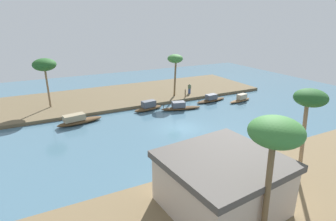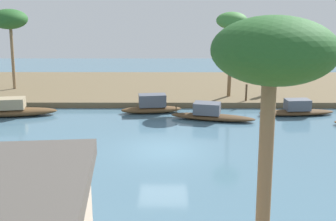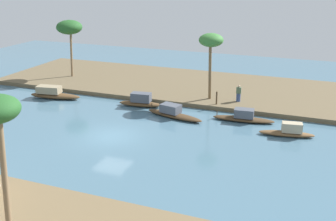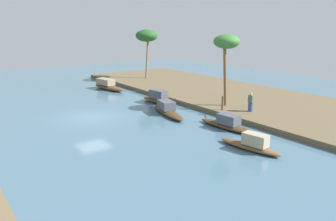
# 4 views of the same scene
# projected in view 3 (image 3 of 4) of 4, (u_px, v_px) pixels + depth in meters

# --- Properties ---
(river_water) EXTENTS (68.42, 68.42, 0.00)m
(river_water) POSITION_uv_depth(u_px,v_px,m) (111.00, 136.00, 30.51)
(river_water) COLOR #476B7F
(river_water) RESTS_ON ground
(riverbank_left) EXTENTS (38.78, 12.72, 0.41)m
(riverbank_left) POSITION_uv_depth(u_px,v_px,m) (178.00, 84.00, 43.51)
(riverbank_left) COLOR brown
(riverbank_left) RESTS_ON ground
(sampan_foreground) EXTENTS (4.15, 1.58, 1.28)m
(sampan_foreground) POSITION_uv_depth(u_px,v_px,m) (141.00, 101.00, 37.01)
(sampan_foreground) COLOR brown
(sampan_foreground) RESTS_ON river_water
(sampan_downstream_large) EXTENTS (5.28, 2.04, 1.21)m
(sampan_downstream_large) POSITION_uv_depth(u_px,v_px,m) (53.00, 94.00, 39.35)
(sampan_downstream_large) COLOR brown
(sampan_downstream_large) RESTS_ON river_water
(sampan_near_left_bank) EXTENTS (4.20, 1.53, 1.08)m
(sampan_near_left_bank) POSITION_uv_depth(u_px,v_px,m) (289.00, 131.00, 30.36)
(sampan_near_left_bank) COLOR brown
(sampan_near_left_bank) RESTS_ON river_water
(sampan_open_hull) EXTENTS (5.48, 2.32, 1.11)m
(sampan_open_hull) POSITION_uv_depth(u_px,v_px,m) (173.00, 113.00, 34.27)
(sampan_open_hull) COLOR #47331E
(sampan_open_hull) RESTS_ON river_water
(sampan_upstream_small) EXTENTS (5.13, 1.60, 1.07)m
(sampan_upstream_small) POSITION_uv_depth(u_px,v_px,m) (244.00, 117.00, 33.37)
(sampan_upstream_small) COLOR #47331E
(sampan_upstream_small) RESTS_ON river_water
(person_on_near_bank) EXTENTS (0.44, 0.40, 1.55)m
(person_on_near_bank) POSITION_uv_depth(u_px,v_px,m) (239.00, 95.00, 37.04)
(person_on_near_bank) COLOR #33477A
(person_on_near_bank) RESTS_ON riverbank_left
(mooring_post) EXTENTS (0.14, 0.14, 1.19)m
(mooring_post) POSITION_uv_depth(u_px,v_px,m) (217.00, 98.00, 36.25)
(mooring_post) COLOR #4C3823
(mooring_post) RESTS_ON riverbank_left
(palm_tree_left_near) EXTENTS (2.22, 2.22, 6.15)m
(palm_tree_left_near) POSITION_uv_depth(u_px,v_px,m) (211.00, 42.00, 36.15)
(palm_tree_left_near) COLOR brown
(palm_tree_left_near) RESTS_ON riverbank_left
(palm_tree_left_far) EXTENTS (2.85, 2.85, 6.30)m
(palm_tree_left_far) POSITION_uv_depth(u_px,v_px,m) (69.00, 28.00, 44.53)
(palm_tree_left_far) COLOR #7F6647
(palm_tree_left_far) RESTS_ON riverbank_left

